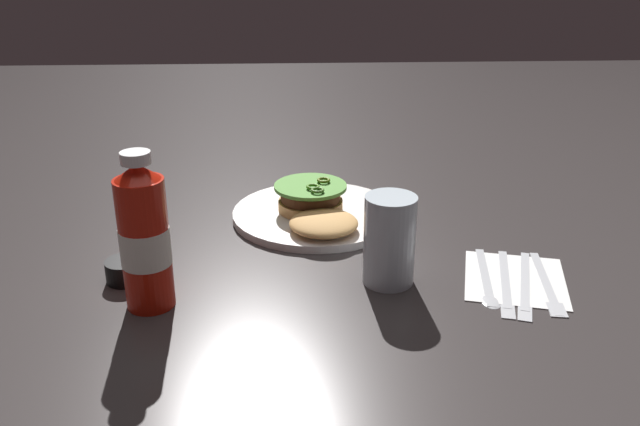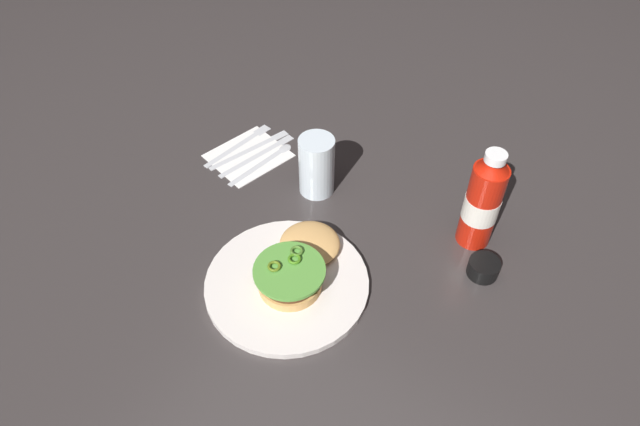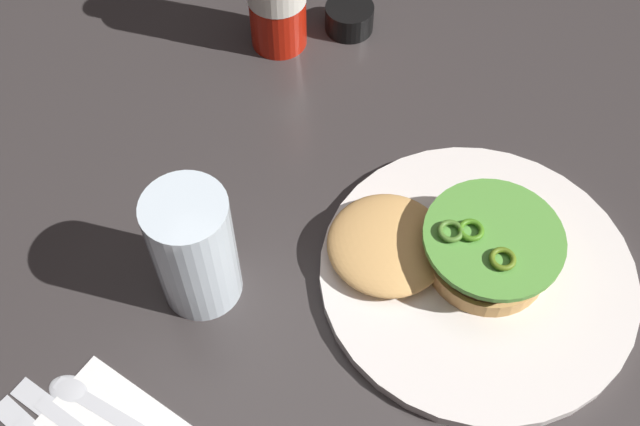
{
  "view_description": "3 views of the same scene",
  "coord_description": "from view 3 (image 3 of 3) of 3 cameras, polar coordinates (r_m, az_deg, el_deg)",
  "views": [
    {
      "loc": [
        1.05,
        -0.04,
        0.45
      ],
      "look_at": [
        0.17,
        -0.0,
        0.08
      ],
      "focal_mm": 37.46,
      "sensor_mm": 36.0,
      "label": 1
    },
    {
      "loc": [
        -0.48,
        -0.38,
        0.83
      ],
      "look_at": [
        0.13,
        0.02,
        0.05
      ],
      "focal_mm": 32.17,
      "sensor_mm": 36.0,
      "label": 2
    },
    {
      "loc": [
        0.01,
        0.37,
        0.61
      ],
      "look_at": [
        0.13,
        0.04,
        0.09
      ],
      "focal_mm": 42.84,
      "sensor_mm": 36.0,
      "label": 3
    }
  ],
  "objects": [
    {
      "name": "water_glass",
      "position": [
        0.65,
        -9.39,
        -2.7
      ],
      "size": [
        0.07,
        0.07,
        0.13
      ],
      "primitive_type": "cylinder",
      "color": "silver",
      "rests_on": "ground_plane"
    },
    {
      "name": "dinner_plate",
      "position": [
        0.71,
        11.6,
        -4.75
      ],
      "size": [
        0.29,
        0.29,
        0.01
      ],
      "primitive_type": "cylinder",
      "color": "silver",
      "rests_on": "ground_plane"
    },
    {
      "name": "burger_sandwich",
      "position": [
        0.69,
        9.77,
        -2.56
      ],
      "size": [
        0.21,
        0.14,
        0.05
      ],
      "color": "tan",
      "rests_on": "dinner_plate"
    },
    {
      "name": "ground_plane",
      "position": [
        0.72,
        10.92,
        -4.59
      ],
      "size": [
        3.0,
        3.0,
        0.0
      ],
      "primitive_type": "plane",
      "color": "#342F2F"
    },
    {
      "name": "spoon_utensil",
      "position": [
        0.67,
        -15.35,
        -14.23
      ],
      "size": [
        0.18,
        0.05,
        0.0
      ],
      "color": "silver",
      "rests_on": "napkin"
    },
    {
      "name": "condiment_cup",
      "position": [
        0.9,
        2.2,
        14.38
      ],
      "size": [
        0.06,
        0.06,
        0.03
      ],
      "primitive_type": "cylinder",
      "color": "black",
      "rests_on": "ground_plane"
    }
  ]
}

